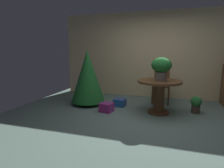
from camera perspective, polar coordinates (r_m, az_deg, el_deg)
The scene contains 9 objects.
ground_plane at distance 4.02m, azimuth 10.62°, elevation -11.00°, with size 6.60×6.60×0.00m, color slate.
back_wall_panel at distance 5.95m, azimuth 13.58°, elevation 8.48°, with size 6.00×0.10×2.60m, color beige.
round_dining_table at distance 4.43m, azimuth 14.13°, elevation -2.01°, with size 0.99×0.99×0.77m.
flower_vase at distance 4.31m, azimuth 14.75°, elevation 5.10°, with size 0.45×0.45×0.52m.
wooden_chair_far at distance 5.37m, azimuth 14.76°, elevation 0.51°, with size 0.46×0.44×1.01m.
holiday_tree at distance 5.04m, azimuth -7.39°, elevation 2.36°, with size 0.90×0.90×1.45m.
gift_box_blue at distance 4.96m, azimuth 2.39°, elevation -5.58°, with size 0.31×0.32×0.20m.
gift_box_purple at distance 4.51m, azimuth -1.65°, elevation -7.07°, with size 0.33×0.32×0.21m.
potted_plant at distance 4.78m, azimuth 24.13°, elevation -5.54°, with size 0.25×0.25×0.40m.
Camera 1 is at (0.40, -3.73, 1.42)m, focal length 30.13 mm.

